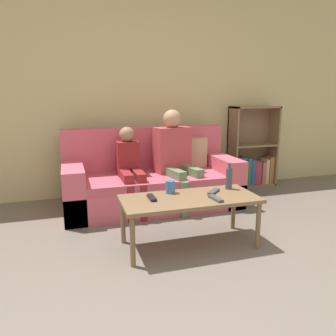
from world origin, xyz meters
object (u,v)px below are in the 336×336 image
Objects in this scene: person_adult at (175,152)px; tv_remote_1 at (214,192)px; tv_remote_2 at (152,198)px; bottle at (229,178)px; couch at (152,181)px; tv_remote_0 at (216,198)px; coffee_table at (190,202)px; person_child at (130,165)px; cup_near at (170,187)px; bookshelf at (251,157)px.

tv_remote_1 is (0.02, -0.99, -0.18)m from person_adult.
tv_remote_2 is 0.72× the size of bottle.
tv_remote_0 is at bearing -80.48° from couch.
coffee_table is 7.30× the size of tv_remote_1.
person_child reaches higher than cup_near.
bookshelf reaches higher than coffee_table.
person_child is 5.25× the size of tv_remote_0.
cup_near is 0.54m from bottle.
couch reaches higher than tv_remote_0.
bottle reaches higher than cup_near.
person_child is (-1.83, -0.56, 0.11)m from bookshelf.
coffee_table is at bearing -53.94° from cup_near.
person_adult is (-1.30, -0.51, 0.23)m from bookshelf.
person_adult is at bearing 62.79° from tv_remote_2.
person_child is 0.96m from tv_remote_2.
coffee_table is 1.24× the size of person_child.
tv_remote_0 is at bearing -134.21° from bottle.
couch is 1.62m from bookshelf.
tv_remote_2 is (-0.28, -1.08, 0.16)m from couch.
tv_remote_1 is 0.91× the size of tv_remote_2.
cup_near is at bearing 126.06° from coffee_table.
couch is 1.28m from tv_remote_0.
cup_near is (-0.08, -0.97, 0.20)m from couch.
cup_near is at bearing -150.33° from tv_remote_1.
tv_remote_0 is at bearing -128.64° from bookshelf.
person_adult is at bearing 137.18° from tv_remote_1.
couch is 17.79× the size of cup_near.
tv_remote_0 is 0.73× the size of bottle.
bookshelf reaches higher than person_child.
couch is 1.12m from tv_remote_1.
cup_near is (-1.64, -1.40, 0.09)m from bookshelf.
bottle is at bearing 67.79° from tv_remote_1.
person_child is 8.38× the size of cup_near.
tv_remote_0 is 1.02× the size of tv_remote_2.
bookshelf is 1.97m from tv_remote_1.
couch reaches higher than coffee_table.
coffee_table is 0.25m from tv_remote_1.
couch is 1.13m from bottle.
bottle is (0.25, 0.26, 0.09)m from tv_remote_0.
bottle is (0.54, -0.03, 0.05)m from cup_near.
tv_remote_0 is (0.48, -1.13, -0.07)m from person_child.
coffee_table is at bearing -7.95° from tv_remote_2.
couch is at bearing -164.62° from bookshelf.
tv_remote_1 reaches higher than coffee_table.
person_adult is at bearing -17.95° from couch.
person_adult reaches higher than bottle.
person_adult is (0.22, 1.05, 0.24)m from coffee_table.
tv_remote_0 and tv_remote_2 have the same top height.
tv_remote_0 is (0.17, -0.13, 0.05)m from coffee_table.
person_adult is 6.28× the size of tv_remote_0.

